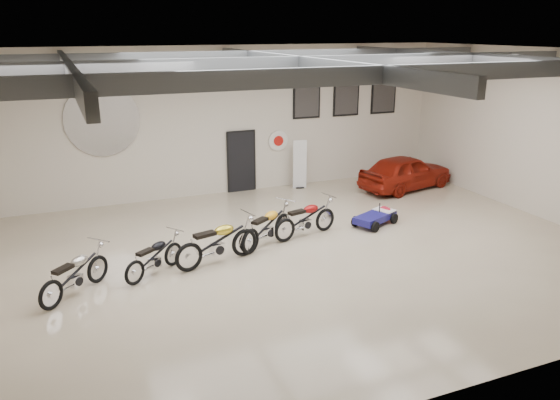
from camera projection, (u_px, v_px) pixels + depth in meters
name	position (u px, v px, depth m)	size (l,w,h in m)	color
floor	(298.00, 254.00, 13.96)	(16.00, 12.00, 0.01)	#C0B193
ceiling	(300.00, 52.00, 12.45)	(16.00, 12.00, 0.01)	slate
back_wall	(226.00, 121.00, 18.49)	(16.00, 0.02, 5.00)	beige
right_wall	(545.00, 135.00, 16.13)	(0.02, 12.00, 5.00)	beige
ceiling_beams	(300.00, 63.00, 12.53)	(15.80, 11.80, 0.32)	#585C60
door	(241.00, 162.00, 19.06)	(0.92, 0.08, 2.10)	black
logo_plaque	(102.00, 120.00, 16.89)	(2.30, 0.06, 1.16)	silver
poster_left	(307.00, 99.00, 19.37)	(1.05, 0.08, 1.35)	black
poster_mid	(346.00, 97.00, 19.95)	(1.05, 0.08, 1.35)	black
poster_right	(383.00, 95.00, 20.54)	(1.05, 0.08, 1.35)	black
oil_sign	(278.00, 141.00, 19.38)	(0.72, 0.10, 0.72)	white
banner_stand	(300.00, 164.00, 19.46)	(0.49, 0.20, 1.80)	white
motorcycle_silver	(74.00, 273.00, 11.67)	(1.96, 0.61, 1.02)	silver
motorcycle_black	(154.00, 256.00, 12.66)	(1.78, 0.55, 0.93)	silver
motorcycle_gold	(217.00, 241.00, 13.23)	(2.23, 0.69, 1.16)	silver
motorcycle_yellow	(267.00, 226.00, 14.39)	(2.07, 0.64, 1.08)	silver
motorcycle_red	(306.00, 218.00, 15.00)	(2.04, 0.63, 1.06)	silver
go_kart	(378.00, 213.00, 16.03)	(1.75, 0.79, 0.63)	navy
vintage_car	(406.00, 172.00, 19.44)	(3.67, 1.48, 1.25)	maroon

